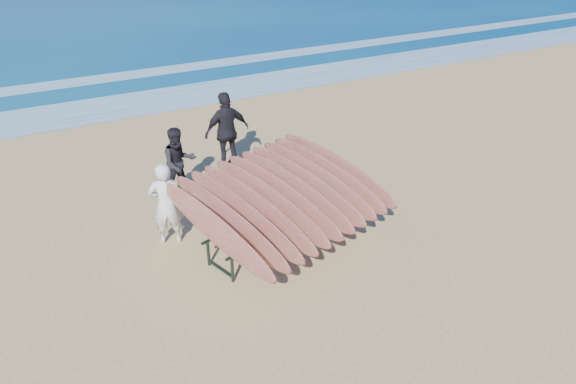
{
  "coord_description": "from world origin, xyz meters",
  "views": [
    {
      "loc": [
        -4.03,
        -6.4,
        5.43
      ],
      "look_at": [
        0.0,
        0.8,
        0.95
      ],
      "focal_mm": 32.0,
      "sensor_mm": 36.0,
      "label": 1
    }
  ],
  "objects_px": {
    "surfboard_rack": "(282,196)",
    "person_white": "(166,204)",
    "person_dark_a": "(179,163)",
    "person_dark_b": "(227,131)"
  },
  "relations": [
    {
      "from": "person_dark_b",
      "to": "person_white",
      "type": "bearing_deg",
      "value": 45.09
    },
    {
      "from": "surfboard_rack",
      "to": "person_white",
      "type": "relative_size",
      "value": 2.4
    },
    {
      "from": "person_white",
      "to": "person_dark_a",
      "type": "height_order",
      "value": "person_white"
    },
    {
      "from": "person_dark_a",
      "to": "surfboard_rack",
      "type": "bearing_deg",
      "value": -72.53
    },
    {
      "from": "person_white",
      "to": "person_dark_a",
      "type": "relative_size",
      "value": 1.03
    },
    {
      "from": "surfboard_rack",
      "to": "person_white",
      "type": "xyz_separation_m",
      "value": [
        -1.87,
        0.96,
        -0.12
      ]
    },
    {
      "from": "surfboard_rack",
      "to": "person_dark_a",
      "type": "xyz_separation_m",
      "value": [
        -1.08,
        2.58,
        -0.14
      ]
    },
    {
      "from": "person_white",
      "to": "person_dark_a",
      "type": "distance_m",
      "value": 1.81
    },
    {
      "from": "person_white",
      "to": "person_dark_b",
      "type": "distance_m",
      "value": 3.29
    },
    {
      "from": "person_dark_b",
      "to": "person_dark_a",
      "type": "bearing_deg",
      "value": 26.47
    }
  ]
}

